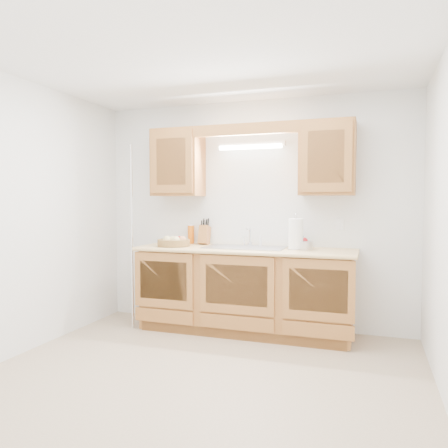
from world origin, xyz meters
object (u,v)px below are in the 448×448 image
at_px(fruit_basket, 174,242).
at_px(paper_towel, 296,234).
at_px(apple_bowl, 302,244).
at_px(knife_block, 204,235).

relative_size(fruit_basket, paper_towel, 0.96).
height_order(fruit_basket, apple_bowl, apple_bowl).
distance_m(fruit_basket, apple_bowl, 1.38).
bearing_deg(knife_block, apple_bowl, -8.48).
bearing_deg(fruit_basket, knife_block, 50.51).
xyz_separation_m(knife_block, paper_towel, (1.08, -0.22, 0.05)).
distance_m(knife_block, apple_bowl, 1.14).
xyz_separation_m(fruit_basket, apple_bowl, (1.37, 0.13, 0.00)).
bearing_deg(paper_towel, apple_bowl, 50.26).
xyz_separation_m(fruit_basket, paper_towel, (1.33, 0.07, 0.11)).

